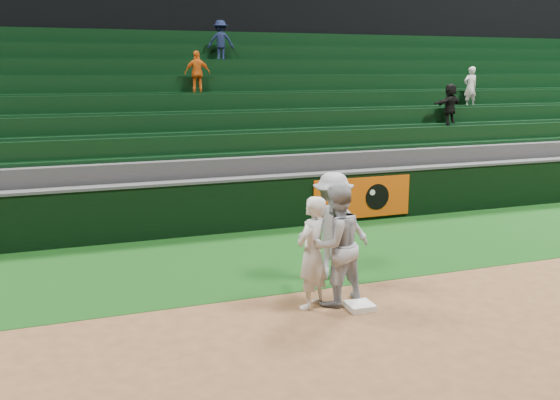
% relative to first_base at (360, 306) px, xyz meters
% --- Properties ---
extents(ground, '(70.00, 70.00, 0.00)m').
position_rel_first_base_xyz_m(ground, '(-0.28, 0.12, -0.05)').
color(ground, brown).
rests_on(ground, ground).
extents(foul_grass, '(36.00, 4.20, 0.01)m').
position_rel_first_base_xyz_m(foul_grass, '(-0.28, 3.12, -0.04)').
color(foul_grass, '#0D350E').
rests_on(foul_grass, ground).
extents(upper_deck, '(40.00, 12.00, 12.00)m').
position_rel_first_base_xyz_m(upper_deck, '(-0.28, 17.57, 5.95)').
color(upper_deck, black).
rests_on(upper_deck, ground).
extents(first_base, '(0.42, 0.42, 0.09)m').
position_rel_first_base_xyz_m(first_base, '(0.00, 0.00, 0.00)').
color(first_base, white).
rests_on(first_base, ground).
extents(first_baseman, '(0.78, 0.72, 1.78)m').
position_rel_first_base_xyz_m(first_baseman, '(-0.68, 0.33, 0.85)').
color(first_baseman, silver).
rests_on(first_baseman, ground).
extents(baserunner, '(1.09, 0.93, 1.95)m').
position_rel_first_base_xyz_m(baserunner, '(-0.27, 0.34, 0.93)').
color(baserunner, '#9C9FA6').
rests_on(baserunner, ground).
extents(base_coach, '(1.42, 1.13, 1.91)m').
position_rel_first_base_xyz_m(base_coach, '(0.22, 1.50, 0.92)').
color(base_coach, '#A2A4B0').
rests_on(base_coach, foul_grass).
extents(field_wall, '(36.00, 0.45, 1.25)m').
position_rel_first_base_xyz_m(field_wall, '(-0.25, 5.32, 0.59)').
color(field_wall, black).
rests_on(field_wall, ground).
extents(stadium_seating, '(36.00, 5.95, 5.11)m').
position_rel_first_base_xyz_m(stadium_seating, '(-0.28, 9.09, 1.66)').
color(stadium_seating, '#333335').
rests_on(stadium_seating, ground).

